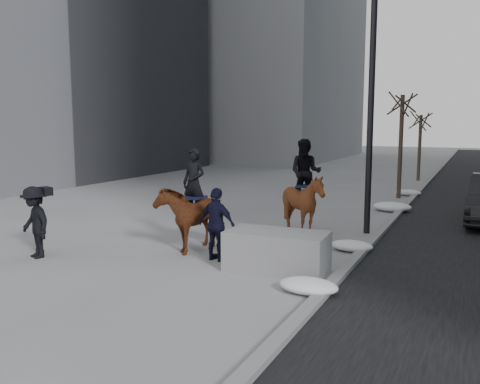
% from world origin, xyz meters
% --- Properties ---
extents(ground, '(120.00, 120.00, 0.00)m').
position_xyz_m(ground, '(0.00, 0.00, 0.00)').
color(ground, gray).
rests_on(ground, ground).
extents(curb, '(0.25, 90.00, 0.12)m').
position_xyz_m(curb, '(3.00, 10.00, 0.06)').
color(curb, gray).
rests_on(curb, ground).
extents(planter, '(2.27, 1.20, 0.89)m').
position_xyz_m(planter, '(1.59, -0.23, 0.45)').
color(planter, gray).
rests_on(planter, ground).
extents(tree_near, '(1.20, 1.20, 4.92)m').
position_xyz_m(tree_near, '(2.40, 12.23, 2.46)').
color(tree_near, '#33241E').
rests_on(tree_near, ground).
extents(tree_far, '(1.20, 1.20, 4.08)m').
position_xyz_m(tree_far, '(2.40, 19.58, 2.04)').
color(tree_far, '#372A21').
rests_on(tree_far, ground).
extents(mounted_left, '(1.13, 2.11, 2.61)m').
position_xyz_m(mounted_left, '(-1.14, 0.68, 0.97)').
color(mounted_left, '#4E1A0F').
rests_on(mounted_left, ground).
extents(mounted_right, '(1.69, 1.85, 2.81)m').
position_xyz_m(mounted_right, '(1.01, 3.36, 1.13)').
color(mounted_right, '#522D10').
rests_on(mounted_right, ground).
extents(feeder, '(1.09, 0.94, 1.75)m').
position_xyz_m(feeder, '(-0.01, -0.06, 0.88)').
color(feeder, black).
rests_on(feeder, ground).
extents(camera_crew, '(1.29, 0.99, 1.75)m').
position_xyz_m(camera_crew, '(-4.12, -1.73, 0.89)').
color(camera_crew, black).
rests_on(camera_crew, ground).
extents(lamppost, '(0.25, 1.33, 9.09)m').
position_xyz_m(lamppost, '(2.60, 4.45, 4.99)').
color(lamppost, black).
rests_on(lamppost, ground).
extents(snow_piles, '(1.39, 15.20, 0.35)m').
position_xyz_m(snow_piles, '(2.70, 6.07, 0.16)').
color(snow_piles, white).
rests_on(snow_piles, ground).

